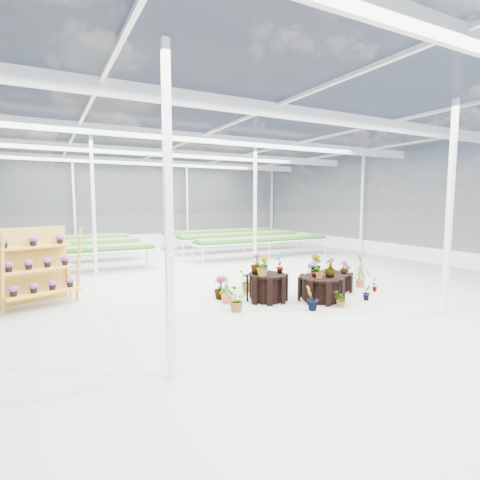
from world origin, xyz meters
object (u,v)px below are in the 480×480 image
plinth_mid (321,289)px  plinth_low (333,282)px  shelf_rack (38,267)px  plinth_tall (267,287)px

plinth_mid → plinth_low: plinth_mid is taller
plinth_mid → shelf_rack: bearing=155.8°
plinth_tall → plinth_low: plinth_tall is taller
plinth_mid → shelf_rack: size_ratio=0.62×
plinth_tall → plinth_mid: size_ratio=0.87×
plinth_mid → plinth_low: 1.22m
plinth_mid → shelf_rack: 6.77m
plinth_tall → plinth_low: 2.20m
plinth_low → shelf_rack: (-7.15, 2.07, 0.68)m
shelf_rack → plinth_low: bearing=-35.6°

